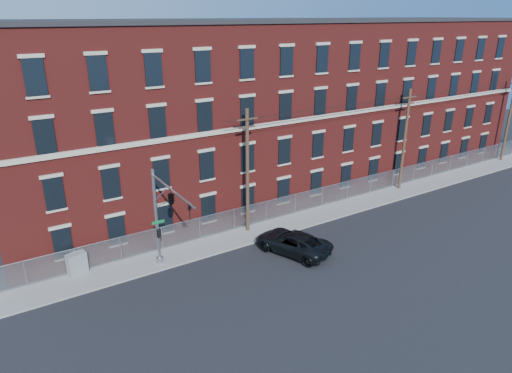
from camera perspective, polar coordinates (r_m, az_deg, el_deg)
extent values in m
plane|color=black|center=(32.53, 1.13, -10.14)|extent=(140.00, 140.00, 0.00)
cube|color=gray|center=(42.76, 10.93, -2.56)|extent=(65.00, 3.00, 0.12)
cube|color=maroon|center=(47.09, 4.07, 10.04)|extent=(55.00, 14.00, 16.00)
cube|color=black|center=(46.28, 4.34, 20.00)|extent=(55.30, 14.30, 0.30)
cube|color=#AAA18E|center=(41.65, 9.90, 8.80)|extent=(55.00, 0.18, 0.35)
cube|color=black|center=(33.69, -23.01, -6.53)|extent=(1.20, 0.10, 2.20)
cube|color=black|center=(32.30, -23.89, -0.83)|extent=(1.20, 0.10, 2.20)
cube|color=black|center=(31.23, -24.89, 5.68)|extent=(1.20, 0.10, 2.20)
cube|color=black|center=(30.61, -25.92, 12.17)|extent=(1.20, 0.10, 2.20)
cube|color=black|center=(34.27, -17.00, -5.26)|extent=(1.20, 0.10, 2.20)
cube|color=black|center=(32.92, -17.65, 0.40)|extent=(1.20, 0.10, 2.20)
cube|color=black|center=(31.86, -18.39, 6.82)|extent=(1.20, 0.10, 2.20)
cube|color=black|center=(31.26, -19.15, 13.22)|extent=(1.20, 0.10, 2.20)
cube|color=black|center=(35.24, -11.29, -3.98)|extent=(1.20, 0.10, 2.20)
cube|color=black|center=(33.92, -11.71, 1.55)|extent=(1.20, 0.10, 2.20)
cube|color=black|center=(32.89, -12.19, 7.82)|extent=(1.20, 0.10, 2.20)
cube|color=black|center=(32.31, -12.68, 14.05)|extent=(1.20, 0.10, 2.20)
cube|color=black|center=(36.54, -5.95, -2.75)|extent=(1.20, 0.10, 2.20)
cube|color=black|center=(35.27, -6.16, 2.62)|extent=(1.20, 0.10, 2.20)
cube|color=black|center=(34.29, -6.41, 8.67)|extent=(1.20, 0.10, 2.20)
cube|color=black|center=(33.73, -6.66, 14.66)|extent=(1.20, 0.10, 2.20)
cube|color=black|center=(38.16, -1.03, -1.59)|extent=(1.20, 0.10, 2.20)
cube|color=black|center=(36.94, -1.06, 3.58)|extent=(1.20, 0.10, 2.20)
cube|color=black|center=(36.01, -1.10, 9.37)|extent=(1.20, 0.10, 2.20)
cube|color=black|center=(35.47, -1.14, 15.08)|extent=(1.20, 0.10, 2.20)
cube|color=black|center=(40.04, 3.46, -0.53)|extent=(1.20, 0.10, 2.20)
cube|color=black|center=(38.89, 3.57, 4.42)|extent=(1.20, 0.10, 2.20)
cube|color=black|center=(38.00, 3.70, 9.93)|extent=(1.20, 0.10, 2.20)
cube|color=black|center=(37.50, 3.83, 15.34)|extent=(1.20, 0.10, 2.20)
cube|color=black|center=(42.17, 7.52, 0.44)|extent=(1.20, 0.10, 2.20)
cube|color=black|center=(41.07, 7.75, 5.16)|extent=(1.20, 0.10, 2.20)
cube|color=black|center=(40.23, 8.01, 10.38)|extent=(1.20, 0.10, 2.20)
cube|color=black|center=(39.75, 8.28, 15.49)|extent=(1.20, 0.10, 2.20)
cube|color=black|center=(44.49, 11.17, 1.31)|extent=(1.20, 0.10, 2.20)
cube|color=black|center=(43.45, 11.49, 5.79)|extent=(1.20, 0.10, 2.20)
cube|color=black|center=(42.66, 11.86, 10.73)|extent=(1.20, 0.10, 2.20)
cube|color=black|center=(42.21, 12.23, 15.54)|extent=(1.20, 0.10, 2.20)
cube|color=black|center=(46.98, 14.45, 2.09)|extent=(1.20, 0.10, 2.20)
cube|color=black|center=(46.00, 14.84, 6.34)|extent=(1.20, 0.10, 2.20)
cube|color=black|center=(45.26, 15.29, 11.00)|extent=(1.20, 0.10, 2.20)
cube|color=black|center=(44.83, 15.73, 15.53)|extent=(1.20, 0.10, 2.20)
cube|color=black|center=(49.63, 17.39, 2.78)|extent=(1.20, 0.10, 2.20)
cube|color=black|center=(48.70, 17.84, 6.81)|extent=(1.20, 0.10, 2.20)
cube|color=black|center=(47.99, 18.34, 11.21)|extent=(1.20, 0.10, 2.20)
cube|color=black|center=(47.59, 18.84, 15.47)|extent=(1.20, 0.10, 2.20)
cube|color=black|center=(52.39, 20.03, 3.39)|extent=(1.20, 0.10, 2.20)
cube|color=black|center=(51.51, 20.52, 7.21)|extent=(1.20, 0.10, 2.20)
cube|color=black|center=(50.84, 21.06, 11.36)|extent=(1.20, 0.10, 2.20)
cube|color=black|center=(50.47, 21.60, 15.38)|extent=(1.20, 0.10, 2.20)
cube|color=black|center=(55.26, 22.40, 3.93)|extent=(1.20, 0.10, 2.20)
cube|color=black|center=(54.43, 22.92, 7.56)|extent=(1.20, 0.10, 2.20)
cube|color=black|center=(53.80, 23.49, 11.49)|extent=(1.20, 0.10, 2.20)
cube|color=black|center=(53.44, 24.05, 15.28)|extent=(1.20, 0.10, 2.20)
cube|color=black|center=(58.22, 24.54, 4.42)|extent=(1.20, 0.10, 2.20)
cube|color=black|center=(57.43, 25.07, 7.86)|extent=(1.20, 0.10, 2.20)
cube|color=black|center=(56.83, 25.66, 11.58)|extent=(1.20, 0.10, 2.20)
cube|color=black|center=(56.50, 26.24, 15.16)|extent=(1.20, 0.10, 2.20)
cube|color=black|center=(61.25, 26.47, 4.85)|extent=(1.20, 0.10, 2.20)
cube|color=black|center=(60.50, 27.02, 8.12)|extent=(1.20, 0.10, 2.20)
cube|color=black|center=(59.94, 27.61, 11.65)|extent=(1.20, 0.10, 2.20)
cube|color=black|center=(59.62, 28.20, 15.03)|extent=(1.20, 0.10, 2.20)
cube|color=#A5A8AD|center=(43.27, 9.86, -0.83)|extent=(59.00, 0.02, 1.80)
cylinder|color=#9EA0A5|center=(42.96, 9.93, 0.29)|extent=(59.00, 0.04, 0.04)
cylinder|color=#9EA0A5|center=(33.47, -26.85, -9.65)|extent=(0.06, 0.06, 1.85)
cylinder|color=#9EA0A5|center=(33.71, -21.61, -8.57)|extent=(0.06, 0.06, 1.85)
cylinder|color=#9EA0A5|center=(34.23, -16.52, -7.45)|extent=(0.06, 0.06, 1.85)
cylinder|color=#9EA0A5|center=(35.02, -11.65, -6.31)|extent=(0.06, 0.06, 1.85)
cylinder|color=#9EA0A5|center=(36.06, -7.04, -5.19)|extent=(0.06, 0.06, 1.85)
cylinder|color=#9EA0A5|center=(37.34, -2.74, -4.11)|extent=(0.06, 0.06, 1.85)
cylinder|color=#9EA0A5|center=(38.82, 1.25, -3.09)|extent=(0.06, 0.06, 1.85)
cylinder|color=#9EA0A5|center=(40.48, 4.92, -2.13)|extent=(0.06, 0.06, 1.85)
cylinder|color=#9EA0A5|center=(42.31, 8.28, -1.24)|extent=(0.06, 0.06, 1.85)
cylinder|color=#9EA0A5|center=(44.28, 11.36, -0.43)|extent=(0.06, 0.06, 1.85)
cylinder|color=#9EA0A5|center=(46.37, 14.16, 0.32)|extent=(0.06, 0.06, 1.85)
cylinder|color=#9EA0A5|center=(48.57, 16.72, 1.00)|extent=(0.06, 0.06, 1.85)
cylinder|color=#9EA0A5|center=(50.87, 19.05, 1.61)|extent=(0.06, 0.06, 1.85)
cylinder|color=#9EA0A5|center=(53.25, 21.17, 2.17)|extent=(0.06, 0.06, 1.85)
cylinder|color=#9EA0A5|center=(55.70, 23.12, 2.68)|extent=(0.06, 0.06, 1.85)
cylinder|color=#9EA0A5|center=(58.21, 24.89, 3.14)|extent=(0.06, 0.06, 1.85)
cylinder|color=#9EA0A5|center=(60.78, 26.53, 3.56)|extent=(0.06, 0.06, 1.85)
cylinder|color=#9EA0A5|center=(63.39, 28.03, 3.95)|extent=(0.06, 0.06, 1.85)
cylinder|color=#9EA0A5|center=(32.10, -12.34, -3.81)|extent=(0.22, 0.22, 7.00)
cylinder|color=#9EA0A5|center=(33.58, -11.91, -8.94)|extent=(0.50, 0.50, 0.40)
cylinder|color=#9EA0A5|center=(28.09, -10.48, -0.42)|extent=(0.14, 6.50, 0.14)
cylinder|color=#9EA0A5|center=(30.25, -11.84, -1.00)|extent=(0.08, 2.18, 1.56)
cube|color=#0C592D|center=(32.11, -12.12, -4.37)|extent=(0.90, 0.03, 0.22)
cube|color=black|center=(32.35, -12.03, -5.74)|extent=(0.25, 0.25, 0.60)
imported|color=black|center=(26.12, -8.26, -3.25)|extent=(0.16, 0.20, 1.00)
imported|color=black|center=(28.51, -10.60, -1.29)|extent=(0.53, 2.48, 1.00)
cylinder|color=#402E20|center=(35.65, -1.08, 1.79)|extent=(0.28, 0.28, 10.00)
cube|color=#402E20|center=(34.52, -1.13, 8.40)|extent=(1.80, 0.12, 0.12)
cube|color=#402E20|center=(34.65, -1.12, 7.43)|extent=(1.40, 0.12, 0.12)
cylinder|color=#402E20|center=(47.15, 18.05, 5.49)|extent=(0.28, 0.28, 10.00)
cube|color=#402E20|center=(46.30, 18.63, 10.51)|extent=(1.80, 0.12, 0.12)
cube|color=#402E20|center=(46.40, 18.54, 9.78)|extent=(1.40, 0.12, 0.12)
cylinder|color=#402E20|center=(61.84, 29.02, 7.36)|extent=(0.28, 0.28, 10.00)
cylinder|color=black|center=(46.12, 18.92, 10.44)|extent=(40.00, 0.02, 0.02)
cylinder|color=black|center=(46.49, 18.34, 10.58)|extent=(40.00, 0.02, 0.02)
cylinder|color=black|center=(46.40, 18.54, 9.78)|extent=(40.00, 0.02, 0.02)
imported|color=black|center=(34.25, 4.61, -6.97)|extent=(4.57, 6.38, 1.61)
cube|color=slate|center=(33.50, -21.46, -8.96)|extent=(1.38, 0.92, 1.58)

